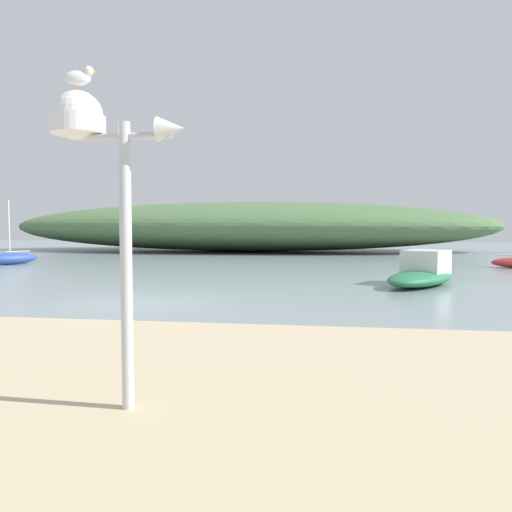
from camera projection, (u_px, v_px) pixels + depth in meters
The scene contains 6 objects.
ground_plane at pixel (142, 302), 13.33m from camera, with size 120.00×120.00×0.00m, color gray.
distant_hill at pixel (246, 227), 42.70m from camera, with size 42.00×14.51×4.19m, color #517547.
mast_structure at pixel (94, 146), 4.89m from camera, with size 1.36×0.53×3.18m.
seagull_on_radar at pixel (79, 77), 4.88m from camera, with size 0.35×0.19×0.24m.
motorboat_west_reach at pixel (423, 273), 17.22m from camera, with size 3.62×4.62×1.22m.
sailboat_centre_water at pixel (10, 258), 26.94m from camera, with size 2.44×2.94×3.51m.
Camera 1 is at (5.00, -12.63, 2.03)m, focal length 34.62 mm.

